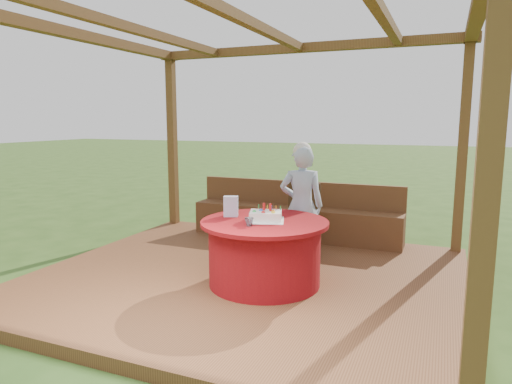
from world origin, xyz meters
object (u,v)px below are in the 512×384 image
(chair, at_px, (300,214))
(birthday_cake, at_px, (266,216))
(bench, at_px, (295,220))
(drinking_glass, at_px, (249,222))
(gift_bag, at_px, (231,206))
(elderly_woman, at_px, (301,204))
(table, at_px, (264,252))

(chair, xyz_separation_m, birthday_cake, (0.02, -1.26, 0.23))
(bench, xyz_separation_m, drinking_glass, (0.23, -2.19, 0.44))
(bench, bearing_deg, gift_bag, -93.95)
(elderly_woman, distance_m, birthday_cake, 0.81)
(birthday_cake, bearing_deg, bench, 98.61)
(birthday_cake, xyz_separation_m, drinking_glass, (-0.06, -0.28, -0.01))
(birthday_cake, distance_m, gift_bag, 0.42)
(birthday_cake, bearing_deg, table, -158.37)
(drinking_glass, bearing_deg, elderly_woman, 79.51)
(elderly_woman, relative_size, gift_bag, 6.66)
(chair, bearing_deg, elderly_woman, -71.46)
(bench, relative_size, drinking_glass, 34.32)
(elderly_woman, height_order, birthday_cake, elderly_woman)
(table, bearing_deg, gift_bag, 171.46)
(table, bearing_deg, chair, 90.39)
(drinking_glass, bearing_deg, bench, 95.90)
(table, relative_size, birthday_cake, 2.83)
(table, distance_m, drinking_glass, 0.46)
(gift_bag, relative_size, drinking_glass, 2.46)
(bench, height_order, birthday_cake, birthday_cake)
(table, relative_size, drinking_glass, 14.83)
(bench, relative_size, birthday_cake, 6.54)
(gift_bag, bearing_deg, bench, 63.77)
(birthday_cake, bearing_deg, chair, 90.87)
(table, xyz_separation_m, chair, (-0.01, 1.26, 0.15))
(elderly_woman, distance_m, gift_bag, 0.92)
(table, xyz_separation_m, drinking_glass, (-0.05, -0.27, 0.37))
(bench, distance_m, birthday_cake, 1.98)
(elderly_woman, bearing_deg, gift_bag, -126.76)
(bench, distance_m, chair, 0.74)
(drinking_glass, bearing_deg, gift_bag, 136.69)
(chair, bearing_deg, table, -89.61)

